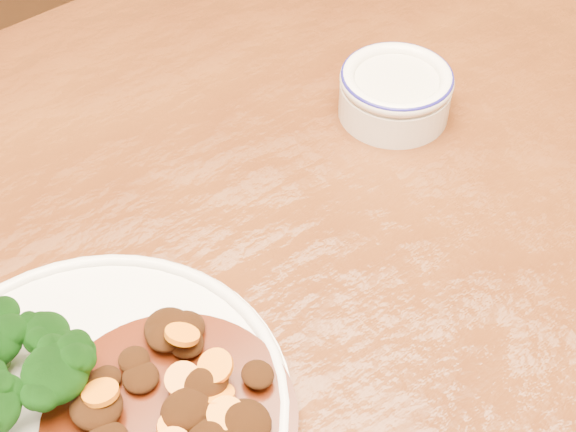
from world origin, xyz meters
TOP-DOWN VIEW (x-y plane):
  - dining_table at (0.00, 0.00)m, footprint 1.53×0.96m
  - dinner_plate at (-0.21, -0.04)m, footprint 0.28×0.28m
  - broccoli_florets at (-0.24, -0.00)m, footprint 0.13×0.10m
  - mince_stew at (-0.16, -0.08)m, footprint 0.17×0.17m
  - dip_bowl at (0.19, 0.08)m, footprint 0.11×0.11m

SIDE VIEW (x-z plane):
  - dining_table at x=0.00m, z-range 0.30..1.05m
  - dinner_plate at x=-0.21m, z-range 0.75..0.77m
  - mince_stew at x=-0.16m, z-range 0.76..0.79m
  - dip_bowl at x=0.19m, z-range 0.75..0.80m
  - broccoli_florets at x=-0.24m, z-range 0.77..0.82m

